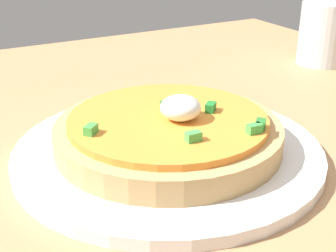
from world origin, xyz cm
name	(u,v)px	position (x,y,z in cm)	size (l,w,h in cm)	color
dining_table	(281,152)	(0.00, 0.00, 1.63)	(98.35, 69.71, 3.26)	tan
plate	(168,151)	(-2.19, -12.15, 3.81)	(28.62, 28.62, 1.11)	white
pizza	(168,131)	(-2.16, -12.13, 5.83)	(20.93, 20.93, 5.10)	tan
cup_near	(324,36)	(-17.77, 22.88, 7.39)	(7.33, 7.33, 9.04)	silver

